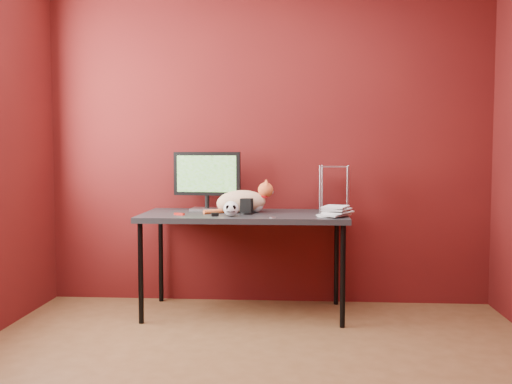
# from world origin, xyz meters

# --- Properties ---
(room) EXTENTS (3.52, 3.52, 2.61)m
(room) POSITION_xyz_m (0.00, 0.00, 1.45)
(room) COLOR brown
(room) RESTS_ON ground
(desk) EXTENTS (1.50, 0.70, 0.75)m
(desk) POSITION_xyz_m (-0.15, 1.37, 0.70)
(desk) COLOR black
(desk) RESTS_ON ground
(monitor) EXTENTS (0.52, 0.19, 0.45)m
(monitor) POSITION_xyz_m (-0.46, 1.56, 1.00)
(monitor) COLOR #B9BABF
(monitor) RESTS_ON desk
(cat) EXTENTS (0.51, 0.27, 0.25)m
(cat) POSITION_xyz_m (-0.17, 1.42, 0.84)
(cat) COLOR #C06E28
(cat) RESTS_ON desk
(skull_mug) EXTENTS (0.11, 0.11, 0.11)m
(skull_mug) POSITION_xyz_m (-0.22, 1.16, 0.81)
(skull_mug) COLOR silver
(skull_mug) RESTS_ON desk
(speaker) EXTENTS (0.10, 0.10, 0.12)m
(speaker) POSITION_xyz_m (-0.13, 1.31, 0.80)
(speaker) COLOR black
(speaker) RESTS_ON desk
(book_stack) EXTENTS (0.25, 0.27, 0.85)m
(book_stack) POSITION_xyz_m (0.44, 1.25, 1.18)
(book_stack) COLOR beige
(book_stack) RESTS_ON desk
(wire_rack) EXTENTS (0.22, 0.19, 0.35)m
(wire_rack) POSITION_xyz_m (0.52, 1.54, 0.93)
(wire_rack) COLOR #B9BABF
(wire_rack) RESTS_ON desk
(pocket_knife) EXTENTS (0.08, 0.05, 0.02)m
(pocket_knife) POSITION_xyz_m (-0.60, 1.21, 0.76)
(pocket_knife) COLOR #B0130D
(pocket_knife) RESTS_ON desk
(black_gadget) EXTENTS (0.06, 0.05, 0.02)m
(black_gadget) POSITION_xyz_m (-0.34, 1.16, 0.76)
(black_gadget) COLOR black
(black_gadget) RESTS_ON desk
(washer) EXTENTS (0.05, 0.05, 0.00)m
(washer) POSITION_xyz_m (0.07, 1.08, 0.75)
(washer) COLOR #B9BABF
(washer) RESTS_ON desk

